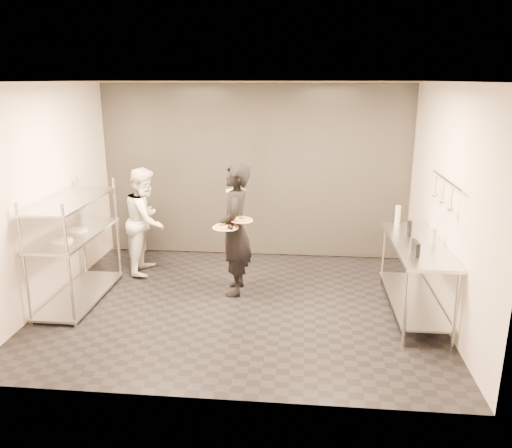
# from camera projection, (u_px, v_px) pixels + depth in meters

# --- Properties ---
(room_shell) EXTENTS (5.00, 4.00, 2.80)m
(room_shell) POSITION_uv_depth(u_px,v_px,m) (249.00, 181.00, 7.23)
(room_shell) COLOR black
(room_shell) RESTS_ON ground
(pass_rack) EXTENTS (0.60, 1.60, 1.50)m
(pass_rack) POSITION_uv_depth(u_px,v_px,m) (76.00, 244.00, 6.48)
(pass_rack) COLOR #ADAFB4
(pass_rack) RESTS_ON ground
(prep_counter) EXTENTS (0.60, 1.80, 0.92)m
(prep_counter) POSITION_uv_depth(u_px,v_px,m) (416.00, 266.00, 6.12)
(prep_counter) COLOR #ADAFB4
(prep_counter) RESTS_ON ground
(utensil_rail) EXTENTS (0.07, 1.20, 0.31)m
(utensil_rail) POSITION_uv_depth(u_px,v_px,m) (444.00, 193.00, 5.84)
(utensil_rail) COLOR #ADAFB4
(utensil_rail) RESTS_ON room_shell
(waiter) EXTENTS (0.46, 0.67, 1.78)m
(waiter) POSITION_uv_depth(u_px,v_px,m) (235.00, 230.00, 6.64)
(waiter) COLOR black
(waiter) RESTS_ON ground
(chef) EXTENTS (0.63, 0.79, 1.59)m
(chef) POSITION_uv_depth(u_px,v_px,m) (146.00, 221.00, 7.44)
(chef) COLOR white
(chef) RESTS_ON ground
(pizza_plate_near) EXTENTS (0.34, 0.34, 0.05)m
(pizza_plate_near) POSITION_uv_depth(u_px,v_px,m) (226.00, 227.00, 6.39)
(pizza_plate_near) COLOR white
(pizza_plate_near) RESTS_ON waiter
(pizza_plate_far) EXTENTS (0.28, 0.28, 0.05)m
(pizza_plate_far) POSITION_uv_depth(u_px,v_px,m) (242.00, 220.00, 6.40)
(pizza_plate_far) COLOR white
(pizza_plate_far) RESTS_ON waiter
(salad_plate) EXTENTS (0.28, 0.28, 0.07)m
(salad_plate) POSITION_uv_depth(u_px,v_px,m) (236.00, 189.00, 6.85)
(salad_plate) COLOR white
(salad_plate) RESTS_ON waiter
(pos_monitor) EXTENTS (0.05, 0.22, 0.16)m
(pos_monitor) POSITION_uv_depth(u_px,v_px,m) (416.00, 248.00, 5.62)
(pos_monitor) COLOR black
(pos_monitor) RESTS_ON prep_counter
(bottle_green) EXTENTS (0.07, 0.07, 0.26)m
(bottle_green) POSITION_uv_depth(u_px,v_px,m) (398.00, 215.00, 6.78)
(bottle_green) COLOR #93A093
(bottle_green) RESTS_ON prep_counter
(bottle_clear) EXTENTS (0.06, 0.06, 0.20)m
(bottle_clear) POSITION_uv_depth(u_px,v_px,m) (434.00, 236.00, 5.98)
(bottle_clear) COLOR #93A093
(bottle_clear) RESTS_ON prep_counter
(bottle_dark) EXTENTS (0.06, 0.06, 0.20)m
(bottle_dark) POSITION_uv_depth(u_px,v_px,m) (409.00, 229.00, 6.26)
(bottle_dark) COLOR black
(bottle_dark) RESTS_ON prep_counter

